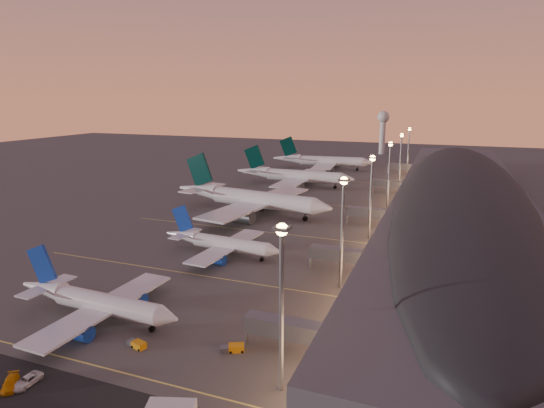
{
  "coord_description": "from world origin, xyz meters",
  "views": [
    {
      "loc": [
        56.14,
        -96.36,
        42.73
      ],
      "look_at": [
        2.0,
        45.0,
        7.0
      ],
      "focal_mm": 30.0,
      "sensor_mm": 36.0,
      "label": 1
    }
  ],
  "objects_px": {
    "airliner_wide_near": "(250,199)",
    "airliner_wide_far": "(322,161)",
    "airliner_narrow_south": "(95,302)",
    "airliner_wide_mid": "(294,176)",
    "baggage_tug_b": "(233,348)",
    "baggage_tug_a": "(137,344)",
    "airliner_narrow_north": "(221,243)",
    "service_van_c": "(27,381)",
    "service_van_b": "(10,383)",
    "radar_tower": "(383,125)"
  },
  "relations": [
    {
      "from": "baggage_tug_a",
      "to": "service_van_b",
      "type": "distance_m",
      "value": 19.5
    },
    {
      "from": "baggage_tug_b",
      "to": "airliner_wide_mid",
      "type": "bearing_deg",
      "value": 79.02
    },
    {
      "from": "airliner_wide_near",
      "to": "baggage_tug_b",
      "type": "xyz_separation_m",
      "value": [
        36.02,
        -89.09,
        -4.99
      ]
    },
    {
      "from": "airliner_wide_far",
      "to": "baggage_tug_a",
      "type": "bearing_deg",
      "value": -89.46
    },
    {
      "from": "service_van_c",
      "to": "airliner_wide_near",
      "type": "bearing_deg",
      "value": 95.33
    },
    {
      "from": "radar_tower",
      "to": "baggage_tug_b",
      "type": "relative_size",
      "value": 7.44
    },
    {
      "from": "airliner_wide_far",
      "to": "radar_tower",
      "type": "distance_m",
      "value": 94.8
    },
    {
      "from": "airliner_narrow_south",
      "to": "service_van_b",
      "type": "relative_size",
      "value": 8.03
    },
    {
      "from": "airliner_narrow_south",
      "to": "radar_tower",
      "type": "distance_m",
      "value": 292.96
    },
    {
      "from": "airliner_wide_near",
      "to": "baggage_tug_b",
      "type": "relative_size",
      "value": 15.4
    },
    {
      "from": "airliner_wide_far",
      "to": "service_van_c",
      "type": "relative_size",
      "value": 12.56
    },
    {
      "from": "radar_tower",
      "to": "airliner_wide_far",
      "type": "bearing_deg",
      "value": -104.38
    },
    {
      "from": "baggage_tug_b",
      "to": "airliner_narrow_south",
      "type": "bearing_deg",
      "value": 152.71
    },
    {
      "from": "service_van_c",
      "to": "service_van_b",
      "type": "bearing_deg",
      "value": -143.07
    },
    {
      "from": "airliner_narrow_south",
      "to": "airliner_wide_near",
      "type": "bearing_deg",
      "value": 95.53
    },
    {
      "from": "airliner_wide_near",
      "to": "service_van_c",
      "type": "height_order",
      "value": "airliner_wide_near"
    },
    {
      "from": "airliner_narrow_north",
      "to": "airliner_wide_far",
      "type": "xyz_separation_m",
      "value": [
        -13.29,
        159.2,
        1.65
      ]
    },
    {
      "from": "airliner_narrow_north",
      "to": "service_van_b",
      "type": "height_order",
      "value": "airliner_narrow_north"
    },
    {
      "from": "airliner_narrow_north",
      "to": "airliner_narrow_south",
      "type": "bearing_deg",
      "value": -93.45
    },
    {
      "from": "airliner_wide_near",
      "to": "service_van_b",
      "type": "height_order",
      "value": "airliner_wide_near"
    },
    {
      "from": "baggage_tug_a",
      "to": "service_van_c",
      "type": "bearing_deg",
      "value": -105.88
    },
    {
      "from": "service_van_c",
      "to": "airliner_narrow_north",
      "type": "bearing_deg",
      "value": 89.1
    },
    {
      "from": "airliner_wide_mid",
      "to": "radar_tower",
      "type": "bearing_deg",
      "value": 82.33
    },
    {
      "from": "airliner_wide_far",
      "to": "airliner_wide_mid",
      "type": "bearing_deg",
      "value": -94.99
    },
    {
      "from": "airliner_narrow_south",
      "to": "airliner_narrow_north",
      "type": "xyz_separation_m",
      "value": [
        5.83,
        42.39,
        -0.19
      ]
    },
    {
      "from": "airliner_narrow_north",
      "to": "service_van_b",
      "type": "bearing_deg",
      "value": -87.77
    },
    {
      "from": "baggage_tug_a",
      "to": "service_van_c",
      "type": "distance_m",
      "value": 17.42
    },
    {
      "from": "service_van_b",
      "to": "airliner_wide_mid",
      "type": "bearing_deg",
      "value": 55.8
    },
    {
      "from": "airliner_narrow_north",
      "to": "radar_tower",
      "type": "relative_size",
      "value": 1.12
    },
    {
      "from": "airliner_narrow_south",
      "to": "service_van_b",
      "type": "xyz_separation_m",
      "value": [
        3.41,
        -22.16,
        -2.87
      ]
    },
    {
      "from": "airliner_wide_far",
      "to": "service_van_c",
      "type": "xyz_separation_m",
      "value": [
        12.64,
        -222.41,
        -4.34
      ]
    },
    {
      "from": "airliner_wide_near",
      "to": "baggage_tug_a",
      "type": "xyz_separation_m",
      "value": [
        19.68,
        -93.91,
        -5.03
      ]
    },
    {
      "from": "airliner_wide_near",
      "to": "airliner_wide_far",
      "type": "bearing_deg",
      "value": 100.03
    },
    {
      "from": "radar_tower",
      "to": "baggage_tug_a",
      "type": "relative_size",
      "value": 8.0
    },
    {
      "from": "baggage_tug_b",
      "to": "service_van_b",
      "type": "relative_size",
      "value": 0.91
    },
    {
      "from": "airliner_wide_far",
      "to": "airliner_narrow_north",
      "type": "bearing_deg",
      "value": -90.62
    },
    {
      "from": "airliner_narrow_south",
      "to": "service_van_b",
      "type": "height_order",
      "value": "airliner_narrow_south"
    },
    {
      "from": "airliner_wide_mid",
      "to": "baggage_tug_b",
      "type": "bearing_deg",
      "value": -74.47
    },
    {
      "from": "baggage_tug_a",
      "to": "baggage_tug_b",
      "type": "relative_size",
      "value": 0.93
    },
    {
      "from": "service_van_b",
      "to": "baggage_tug_b",
      "type": "bearing_deg",
      "value": 0.24
    },
    {
      "from": "airliner_wide_near",
      "to": "service_van_c",
      "type": "xyz_separation_m",
      "value": [
        10.76,
        -108.88,
        -4.88
      ]
    },
    {
      "from": "airliner_narrow_south",
      "to": "airliner_wide_far",
      "type": "height_order",
      "value": "airliner_wide_far"
    },
    {
      "from": "airliner_wide_mid",
      "to": "service_van_b",
      "type": "distance_m",
      "value": 168.01
    },
    {
      "from": "airliner_wide_far",
      "to": "service_van_c",
      "type": "distance_m",
      "value": 222.81
    },
    {
      "from": "airliner_wide_mid",
      "to": "baggage_tug_a",
      "type": "distance_m",
      "value": 152.86
    },
    {
      "from": "airliner_narrow_south",
      "to": "airliner_wide_mid",
      "type": "bearing_deg",
      "value": 94.69
    },
    {
      "from": "airliner_narrow_north",
      "to": "airliner_wide_mid",
      "type": "xyz_separation_m",
      "value": [
        -12.9,
        103.07,
        1.63
      ]
    },
    {
      "from": "baggage_tug_a",
      "to": "service_van_b",
      "type": "relative_size",
      "value": 0.85
    },
    {
      "from": "airliner_wide_near",
      "to": "airliner_narrow_north",
      "type": "bearing_deg",
      "value": -66.88
    },
    {
      "from": "airliner_wide_mid",
      "to": "service_van_c",
      "type": "bearing_deg",
      "value": -84.61
    }
  ]
}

